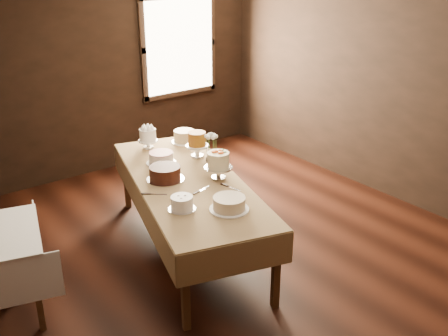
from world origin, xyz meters
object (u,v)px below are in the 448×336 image
(cake_meringue, at_px, (148,139))
(cake_flowers, at_px, (218,167))
(cake_chocolate, at_px, (165,173))
(cake_server_c, at_px, (169,167))
(cake_speckled, at_px, (184,137))
(cake_caramel, at_px, (197,146))
(cake_server_a, at_px, (205,188))
(display_table, at_px, (188,185))
(cake_swirl, at_px, (182,204))
(flower_vase, at_px, (211,158))
(cake_server_e, at_px, (159,194))
(cake_lattice, at_px, (161,159))
(cake_cream, at_px, (229,204))
(cake_server_b, at_px, (234,189))

(cake_meringue, distance_m, cake_flowers, 1.18)
(cake_chocolate, bearing_deg, cake_server_c, 50.65)
(cake_meringue, xyz_separation_m, cake_speckled, (0.44, -0.08, -0.04))
(cake_caramel, relative_size, cake_server_a, 1.22)
(display_table, bearing_deg, cake_chocolate, 144.18)
(cake_meringue, relative_size, cake_swirl, 0.96)
(cake_flowers, bearing_deg, cake_caramel, 74.31)
(cake_meringue, bearing_deg, flower_vase, -70.52)
(cake_swirl, xyz_separation_m, cake_server_c, (0.41, 0.87, -0.06))
(cake_meringue, xyz_separation_m, flower_vase, (0.29, -0.82, -0.04))
(cake_swirl, xyz_separation_m, cake_server_e, (-0.00, 0.38, -0.06))
(display_table, bearing_deg, cake_server_c, 87.21)
(cake_lattice, distance_m, cake_cream, 1.28)
(cake_server_c, bearing_deg, cake_server_a, -162.96)
(cake_speckled, xyz_separation_m, cake_lattice, (-0.56, -0.41, -0.01))
(cake_chocolate, xyz_separation_m, cake_server_c, (0.20, 0.24, -0.07))
(cake_cream, bearing_deg, cake_server_c, 85.50)
(cake_meringue, xyz_separation_m, cake_caramel, (0.30, -0.56, 0.02))
(cake_speckled, height_order, flower_vase, cake_speckled)
(cake_swirl, bearing_deg, cake_lattice, 68.27)
(cake_flowers, relative_size, flower_vase, 2.22)
(cake_meringue, relative_size, cake_server_c, 1.07)
(display_table, xyz_separation_m, cake_speckled, (0.57, 0.92, 0.13))
(cake_swirl, bearing_deg, cake_speckled, 55.88)
(cake_cream, xyz_separation_m, cake_server_a, (0.08, 0.48, -0.05))
(cake_caramel, bearing_deg, cake_swirl, -130.85)
(cake_server_c, distance_m, flower_vase, 0.45)
(cake_caramel, height_order, flower_vase, cake_caramel)
(cake_meringue, distance_m, cake_chocolate, 0.94)
(cake_chocolate, relative_size, cake_flowers, 1.42)
(cake_caramel, height_order, cake_chocolate, cake_caramel)
(cake_chocolate, xyz_separation_m, cake_swirl, (-0.22, -0.63, -0.01))
(cake_chocolate, relative_size, cake_server_c, 1.70)
(cake_swirl, height_order, cake_server_a, cake_swirl)
(cake_caramel, relative_size, cake_flowers, 1.02)
(cake_server_b, height_order, cake_server_e, same)
(cake_speckled, bearing_deg, cake_server_a, -115.08)
(cake_server_c, xyz_separation_m, flower_vase, (0.41, -0.18, 0.06))
(display_table, xyz_separation_m, cake_caramel, (0.43, 0.45, 0.18))
(cake_flowers, xyz_separation_m, cake_server_c, (-0.24, 0.53, -0.12))
(cake_server_b, distance_m, cake_server_c, 0.85)
(flower_vase, bearing_deg, cake_server_e, -159.62)
(cake_meringue, relative_size, cake_server_b, 1.07)
(cake_caramel, distance_m, cake_swirl, 1.27)
(cake_chocolate, bearing_deg, cake_server_a, -64.72)
(cake_chocolate, distance_m, cake_server_c, 0.32)
(cake_speckled, distance_m, cake_caramel, 0.50)
(cake_caramel, relative_size, flower_vase, 2.26)
(display_table, bearing_deg, cake_server_a, -87.66)
(cake_meringue, bearing_deg, cake_flowers, -84.00)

